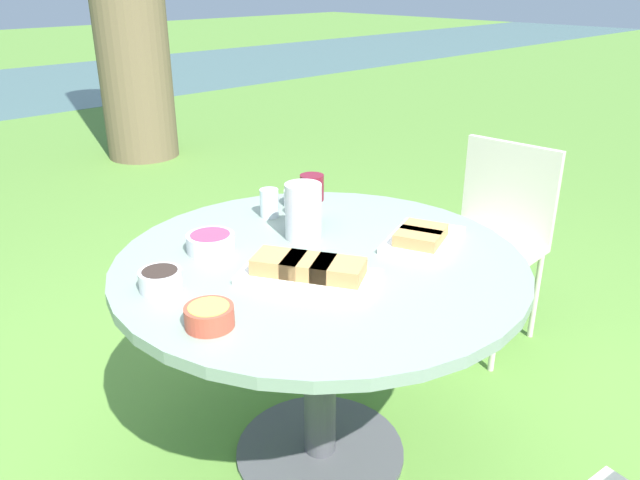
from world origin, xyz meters
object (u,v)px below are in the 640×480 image
object	(u,v)px
water_pitcher	(303,211)
wine_glass	(312,189)
chair_near_right	(493,228)
dining_table	(320,295)

from	to	relation	value
water_pitcher	wine_glass	xyz separation A→B (m)	(0.10, 0.07, 0.04)
chair_near_right	water_pitcher	world-z (taller)	water_pitcher
dining_table	water_pitcher	xyz separation A→B (m)	(0.07, 0.15, 0.22)
chair_near_right	wine_glass	world-z (taller)	wine_glass
wine_glass	chair_near_right	bearing A→B (deg)	-9.30
water_pitcher	wine_glass	world-z (taller)	water_pitcher
chair_near_right	wine_glass	xyz separation A→B (m)	(-0.95, 0.16, 0.36)
dining_table	wine_glass	size ratio (longest dim) A/B	7.07
dining_table	water_pitcher	world-z (taller)	water_pitcher
dining_table	chair_near_right	xyz separation A→B (m)	(1.13, 0.07, -0.11)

